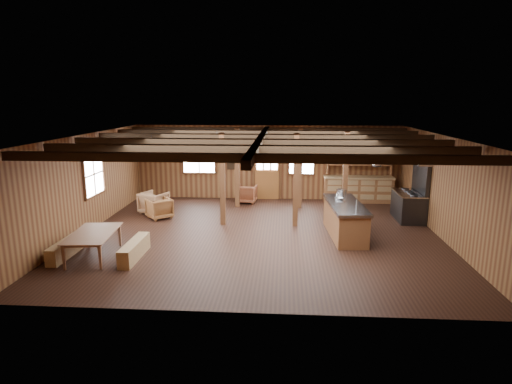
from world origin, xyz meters
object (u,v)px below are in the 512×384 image
kitchen_island (345,219)px  dining_table (95,245)px  armchair_c (154,203)px  armchair_a (159,208)px  armchair_b (247,194)px  commercial_range (410,201)px

kitchen_island → dining_table: kitchen_island is taller
kitchen_island → dining_table: bearing=-165.6°
armchair_c → kitchen_island: bearing=-175.0°
armchair_a → armchair_b: (2.62, 2.29, 0.00)m
armchair_b → armchair_c: size_ratio=0.90×
armchair_b → kitchen_island: bearing=136.0°
armchair_a → armchair_c: size_ratio=0.89×
armchair_a → armchair_b: armchair_b is taller
dining_table → armchair_c: armchair_c is taller
armchair_a → armchair_c: armchair_c is taller
armchair_a → dining_table: bearing=40.1°
dining_table → armchair_a: (0.56, 3.50, 0.02)m
armchair_b → armchair_c: bearing=35.8°
armchair_a → commercial_range: bearing=141.8°
kitchen_island → commercial_range: commercial_range is taller
kitchen_island → armchair_a: size_ratio=3.57×
armchair_c → armchair_a: bearing=144.0°
commercial_range → armchair_a: size_ratio=2.62×
armchair_b → armchair_c: armchair_c is taller
kitchen_island → armchair_c: 6.39m
dining_table → armchair_a: 3.54m
kitchen_island → armchair_b: 4.82m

